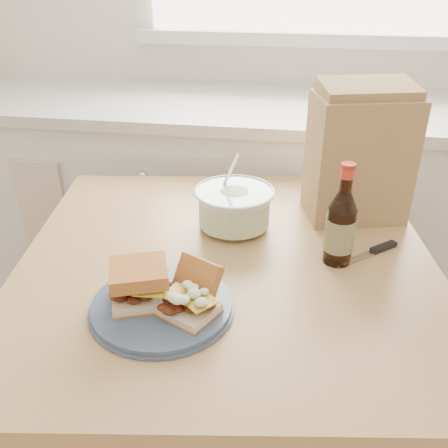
# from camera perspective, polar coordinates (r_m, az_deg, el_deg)

# --- Properties ---
(cabinet_run) EXTENTS (2.50, 0.64, 0.94)m
(cabinet_run) POSITION_cam_1_polar(r_m,az_deg,el_deg) (2.07, 7.24, 1.00)
(cabinet_run) COLOR white
(cabinet_run) RESTS_ON ground
(dining_table) EXTENTS (1.09, 1.09, 0.80)m
(dining_table) POSITION_cam_1_polar(r_m,az_deg,el_deg) (1.23, 0.35, -8.62)
(dining_table) COLOR tan
(dining_table) RESTS_ON ground
(plate) EXTENTS (0.28, 0.28, 0.02)m
(plate) POSITION_cam_1_polar(r_m,az_deg,el_deg) (1.01, -7.11, -9.29)
(plate) COLOR #3E4E64
(plate) RESTS_ON dining_table
(sandwich_left) EXTENTS (0.14, 0.13, 0.08)m
(sandwich_left) POSITION_cam_1_polar(r_m,az_deg,el_deg) (0.99, -9.64, -6.73)
(sandwich_left) COLOR beige
(sandwich_left) RESTS_ON plate
(sandwich_right) EXTENTS (0.13, 0.17, 0.08)m
(sandwich_right) POSITION_cam_1_polar(r_m,az_deg,el_deg) (0.97, -3.72, -8.13)
(sandwich_right) COLOR beige
(sandwich_right) RESTS_ON plate
(coleslaw_bowl) EXTENTS (0.20, 0.20, 0.20)m
(coleslaw_bowl) POSITION_cam_1_polar(r_m,az_deg,el_deg) (1.27, 1.16, 1.72)
(coleslaw_bowl) COLOR silver
(coleslaw_bowl) RESTS_ON dining_table
(beer_bottle) EXTENTS (0.07, 0.07, 0.24)m
(beer_bottle) POSITION_cam_1_polar(r_m,az_deg,el_deg) (1.14, 13.17, -0.27)
(beer_bottle) COLOR black
(beer_bottle) RESTS_ON dining_table
(knife) EXTENTS (0.15, 0.13, 0.01)m
(knife) POSITION_cam_1_polar(r_m,az_deg,el_deg) (1.24, 17.01, -2.86)
(knife) COLOR silver
(knife) RESTS_ON dining_table
(paper_bag) EXTENTS (0.28, 0.22, 0.32)m
(paper_bag) POSITION_cam_1_polar(r_m,az_deg,el_deg) (1.34, 15.17, 7.28)
(paper_bag) COLOR #AC8453
(paper_bag) RESTS_ON dining_table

